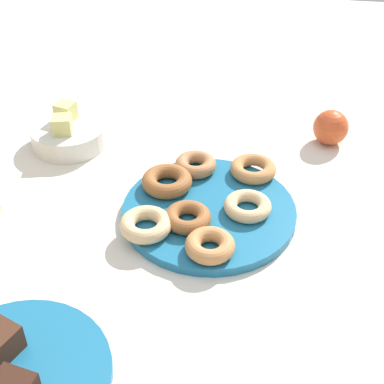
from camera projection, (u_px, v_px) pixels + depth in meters
ground_plane at (209, 215)px, 0.96m from camera, size 2.40×2.40×0.00m
donut_plate at (209, 211)px, 0.96m from camera, size 0.30×0.30×0.02m
donut_0 at (146, 225)px, 0.90m from camera, size 0.09×0.09×0.03m
donut_1 at (196, 165)px, 1.03m from camera, size 0.10×0.10×0.03m
donut_2 at (167, 181)px, 0.99m from camera, size 0.11×0.11×0.03m
donut_3 at (253, 169)px, 1.02m from camera, size 0.12×0.12×0.02m
donut_4 at (188, 217)px, 0.91m from camera, size 0.11×0.11×0.02m
donut_5 at (210, 245)px, 0.86m from camera, size 0.10×0.10×0.03m
donut_6 at (247, 207)px, 0.93m from camera, size 0.09×0.09×0.02m
cake_plate at (14, 378)px, 0.70m from camera, size 0.25×0.25×0.01m
fruit_bowl at (69, 135)px, 1.13m from camera, size 0.15×0.15×0.04m
melon_chunk_left at (62, 125)px, 1.09m from camera, size 0.04×0.04×0.04m
melon_chunk_right at (66, 111)px, 1.13m from camera, size 0.04×0.04×0.04m
apple at (331, 127)px, 1.13m from camera, size 0.07×0.07×0.07m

